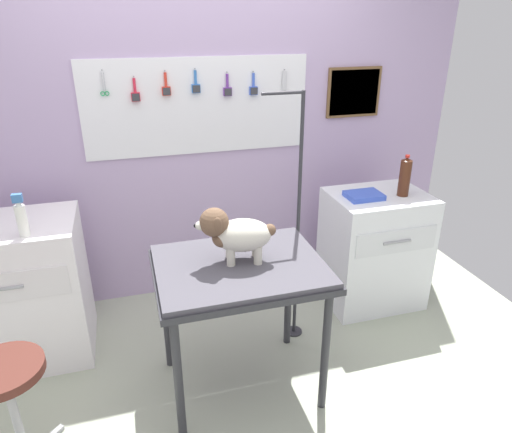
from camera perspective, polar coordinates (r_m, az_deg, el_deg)
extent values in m
cube|color=#A6AE97|center=(2.83, -1.65, -21.84)|extent=(4.40, 4.00, 0.04)
cube|color=#B69EC6|center=(3.35, -7.53, 8.83)|extent=(4.00, 0.06, 2.30)
cube|color=white|center=(3.26, -7.11, 13.34)|extent=(1.54, 0.02, 0.65)
cylinder|color=gray|center=(3.17, -18.51, 16.80)|extent=(0.01, 0.02, 0.01)
cube|color=silver|center=(3.17, -18.46, 15.52)|extent=(0.01, 0.00, 0.11)
cube|color=silver|center=(3.17, -18.24, 15.55)|extent=(0.01, 0.00, 0.11)
torus|color=#289B56|center=(3.18, -18.42, 14.21)|extent=(0.03, 0.01, 0.03)
torus|color=#289B56|center=(3.18, -17.94, 14.27)|extent=(0.03, 0.01, 0.03)
cylinder|color=gray|center=(3.18, -14.90, 16.40)|extent=(0.01, 0.02, 0.01)
cylinder|color=red|center=(3.17, -14.79, 15.39)|extent=(0.02, 0.02, 0.09)
cube|color=red|center=(3.18, -14.65, 14.11)|extent=(0.06, 0.02, 0.06)
cube|color=#333338|center=(3.17, -14.63, 14.06)|extent=(0.05, 0.01, 0.05)
cylinder|color=gray|center=(3.19, -11.22, 17.26)|extent=(0.01, 0.02, 0.01)
cylinder|color=red|center=(3.18, -11.12, 16.26)|extent=(0.02, 0.02, 0.09)
cube|color=red|center=(3.19, -11.01, 14.97)|extent=(0.06, 0.02, 0.06)
cube|color=#333338|center=(3.18, -10.98, 14.94)|extent=(0.05, 0.01, 0.05)
cylinder|color=gray|center=(3.21, -7.58, 17.68)|extent=(0.01, 0.02, 0.01)
cylinder|color=#3571C1|center=(3.21, -7.50, 16.69)|extent=(0.02, 0.02, 0.09)
cube|color=#3571C1|center=(3.22, -7.43, 15.41)|extent=(0.06, 0.02, 0.06)
cube|color=#333338|center=(3.20, -7.38, 15.37)|extent=(0.05, 0.01, 0.05)
cylinder|color=gray|center=(3.25, -3.63, 17.39)|extent=(0.01, 0.02, 0.01)
cylinder|color=#6B3494|center=(3.25, -3.57, 16.40)|extent=(0.02, 0.02, 0.09)
cube|color=#6B3494|center=(3.26, -3.53, 15.14)|extent=(0.06, 0.02, 0.06)
cube|color=#333338|center=(3.24, -3.47, 15.10)|extent=(0.05, 0.01, 0.05)
cylinder|color=gray|center=(3.30, -0.37, 17.50)|extent=(0.01, 0.02, 0.01)
cylinder|color=blue|center=(3.30, -0.31, 16.53)|extent=(0.02, 0.02, 0.09)
cube|color=blue|center=(3.31, -0.31, 15.29)|extent=(0.06, 0.02, 0.06)
cube|color=#333338|center=(3.29, -0.23, 15.25)|extent=(0.05, 0.01, 0.05)
cylinder|color=gray|center=(3.37, 3.51, 17.68)|extent=(0.01, 0.02, 0.01)
cube|color=silver|center=(3.37, 3.54, 16.39)|extent=(0.03, 0.01, 0.13)
cube|color=brown|center=(3.62, 11.99, 14.79)|extent=(0.42, 0.02, 0.36)
cube|color=#A3814B|center=(3.61, 12.04, 14.77)|extent=(0.39, 0.01, 0.33)
cylinder|color=#2D2D33|center=(2.39, -9.56, -19.47)|extent=(0.04, 0.04, 0.75)
cylinder|color=#2D2D33|center=(2.55, 8.56, -16.19)|extent=(0.04, 0.04, 0.75)
cylinder|color=#2D2D33|center=(2.84, -11.09, -11.74)|extent=(0.04, 0.04, 0.75)
cylinder|color=#2D2D33|center=(2.97, 4.01, -9.50)|extent=(0.04, 0.04, 0.75)
cube|color=#2D2D33|center=(2.43, -2.01, -6.72)|extent=(0.89, 0.69, 0.03)
cube|color=#49474F|center=(2.42, -2.02, -6.07)|extent=(0.86, 0.67, 0.03)
cylinder|color=#2D2D33|center=(3.27, 4.69, -13.96)|extent=(0.11, 0.11, 0.01)
cylinder|color=#2D2D33|center=(2.85, 5.23, -1.05)|extent=(0.02, 0.02, 1.62)
cylinder|color=#2D2D33|center=(2.58, 3.32, 14.99)|extent=(0.24, 0.02, 0.02)
cylinder|color=beige|center=(2.37, -3.12, -4.96)|extent=(0.04, 0.04, 0.10)
cylinder|color=beige|center=(2.45, -3.27, -3.96)|extent=(0.04, 0.04, 0.10)
cylinder|color=beige|center=(2.38, 0.24, -4.77)|extent=(0.04, 0.04, 0.10)
cylinder|color=beige|center=(2.46, -0.02, -3.78)|extent=(0.04, 0.04, 0.10)
ellipsoid|color=beige|center=(2.37, -1.69, -2.31)|extent=(0.33, 0.24, 0.17)
ellipsoid|color=brown|center=(2.37, -4.21, -2.62)|extent=(0.12, 0.15, 0.09)
sphere|color=brown|center=(2.33, -5.20, -0.71)|extent=(0.15, 0.15, 0.15)
ellipsoid|color=beige|center=(2.33, -6.74, -1.12)|extent=(0.08, 0.07, 0.05)
sphere|color=black|center=(2.34, -7.48, -1.15)|extent=(0.02, 0.02, 0.02)
ellipsoid|color=brown|center=(2.27, -4.77, -1.09)|extent=(0.05, 0.04, 0.08)
ellipsoid|color=brown|center=(2.38, -4.90, 0.19)|extent=(0.05, 0.04, 0.08)
sphere|color=brown|center=(2.38, 1.73, -1.67)|extent=(0.06, 0.06, 0.06)
cube|color=white|center=(3.19, -27.47, -8.30)|extent=(0.80, 0.56, 0.90)
cube|color=silver|center=(2.85, -29.13, -7.82)|extent=(0.70, 0.01, 0.18)
cube|color=white|center=(3.49, 14.34, -3.89)|extent=(0.68, 0.52, 0.85)
cube|color=silver|center=(3.21, 16.98, -2.99)|extent=(0.60, 0.01, 0.17)
cylinder|color=#99999E|center=(3.20, 17.06, -3.05)|extent=(0.20, 0.02, 0.02)
cylinder|color=#9E9EA3|center=(2.60, -27.51, -21.33)|extent=(0.04, 0.04, 0.53)
cylinder|color=#54271F|center=(2.42, -28.84, -16.36)|extent=(0.35, 0.35, 0.04)
cylinder|color=white|center=(2.76, -26.93, -0.47)|extent=(0.06, 0.06, 0.17)
cylinder|color=white|center=(2.72, -27.31, 1.39)|extent=(0.03, 0.03, 0.02)
cube|color=#3C71B2|center=(2.71, -27.44, 2.03)|extent=(0.05, 0.03, 0.04)
cylinder|color=#4C2515|center=(3.31, 17.89, 4.53)|extent=(0.08, 0.08, 0.25)
cone|color=#4C2515|center=(3.27, 18.18, 6.74)|extent=(0.08, 0.08, 0.02)
cylinder|color=red|center=(3.26, 18.23, 7.09)|extent=(0.03, 0.03, 0.02)
cube|color=blue|center=(3.22, 13.20, 2.54)|extent=(0.24, 0.18, 0.04)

